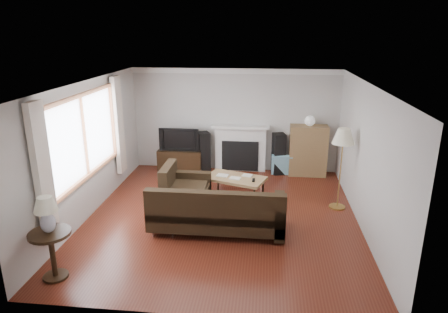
# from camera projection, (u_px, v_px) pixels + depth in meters

# --- Properties ---
(room) EXTENTS (5.10, 5.60, 2.54)m
(room) POSITION_uv_depth(u_px,v_px,m) (222.00, 154.00, 7.15)
(room) COLOR #582013
(room) RESTS_ON ground
(window) EXTENTS (0.12, 2.74, 1.54)m
(window) POSITION_uv_depth(u_px,v_px,m) (85.00, 136.00, 7.12)
(window) COLOR #965937
(window) RESTS_ON room
(curtain_near) EXTENTS (0.10, 0.35, 2.10)m
(curtain_near) POSITION_uv_depth(u_px,v_px,m) (43.00, 174.00, 5.72)
(curtain_near) COLOR silver
(curtain_near) RESTS_ON room
(curtain_far) EXTENTS (0.10, 0.35, 2.10)m
(curtain_far) POSITION_uv_depth(u_px,v_px,m) (119.00, 125.00, 8.60)
(curtain_far) COLOR silver
(curtain_far) RESTS_ON room
(fireplace) EXTENTS (1.40, 0.26, 1.15)m
(fireplace) POSITION_uv_depth(u_px,v_px,m) (240.00, 148.00, 9.84)
(fireplace) COLOR white
(fireplace) RESTS_ON room
(tv_stand) EXTENTS (1.08, 0.49, 0.54)m
(tv_stand) POSITION_uv_depth(u_px,v_px,m) (181.00, 160.00, 9.93)
(tv_stand) COLOR black
(tv_stand) RESTS_ON ground
(television) EXTENTS (0.98, 0.13, 0.56)m
(television) POSITION_uv_depth(u_px,v_px,m) (180.00, 139.00, 9.76)
(television) COLOR black
(television) RESTS_ON tv_stand
(speaker_left) EXTENTS (0.39, 0.41, 0.99)m
(speaker_left) POSITION_uv_depth(u_px,v_px,m) (204.00, 152.00, 9.84)
(speaker_left) COLOR black
(speaker_left) RESTS_ON ground
(speaker_right) EXTENTS (0.35, 0.39, 1.00)m
(speaker_right) POSITION_uv_depth(u_px,v_px,m) (279.00, 154.00, 9.66)
(speaker_right) COLOR black
(speaker_right) RESTS_ON ground
(bookshelf) EXTENTS (0.88, 0.42, 1.21)m
(bookshelf) POSITION_uv_depth(u_px,v_px,m) (308.00, 151.00, 9.54)
(bookshelf) COLOR olive
(bookshelf) RESTS_ON ground
(globe_lamp) EXTENTS (0.24, 0.24, 0.24)m
(globe_lamp) POSITION_uv_depth(u_px,v_px,m) (310.00, 121.00, 9.32)
(globe_lamp) COLOR white
(globe_lamp) RESTS_ON bookshelf
(sectional_sofa) EXTENTS (2.52, 1.84, 0.81)m
(sectional_sofa) POSITION_uv_depth(u_px,v_px,m) (217.00, 209.00, 6.90)
(sectional_sofa) COLOR black
(sectional_sofa) RESTS_ON ground
(coffee_table) EXTENTS (1.35, 1.01, 0.47)m
(coffee_table) POSITION_uv_depth(u_px,v_px,m) (235.00, 187.00, 8.30)
(coffee_table) COLOR #997549
(coffee_table) RESTS_ON ground
(footstool) EXTENTS (0.48, 0.48, 0.37)m
(footstool) POSITION_uv_depth(u_px,v_px,m) (166.00, 203.00, 7.69)
(footstool) COLOR black
(footstool) RESTS_ON ground
(floor_lamp) EXTENTS (0.49, 0.49, 1.62)m
(floor_lamp) POSITION_uv_depth(u_px,v_px,m) (341.00, 169.00, 7.68)
(floor_lamp) COLOR #B98C40
(floor_lamp) RESTS_ON ground
(side_table) EXTENTS (0.57, 0.57, 0.72)m
(side_table) POSITION_uv_depth(u_px,v_px,m) (53.00, 255.00, 5.59)
(side_table) COLOR black
(side_table) RESTS_ON ground
(table_lamp) EXTENTS (0.32, 0.32, 0.52)m
(table_lamp) POSITION_uv_depth(u_px,v_px,m) (47.00, 215.00, 5.41)
(table_lamp) COLOR silver
(table_lamp) RESTS_ON side_table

